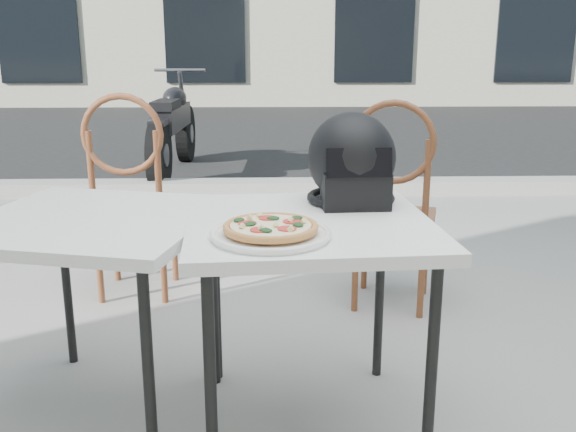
{
  "coord_description": "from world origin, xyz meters",
  "views": [
    {
      "loc": [
        -0.43,
        -2.37,
        1.24
      ],
      "look_at": [
        -0.38,
        -0.6,
        0.76
      ],
      "focal_mm": 40.0,
      "sensor_mm": 36.0,
      "label": 1
    }
  ],
  "objects_px": {
    "helmet": "(352,163)",
    "cafe_chair_main": "(393,195)",
    "pizza": "(271,227)",
    "cafe_chair_side": "(131,186)",
    "motorcycle": "(173,129)",
    "plate": "(271,234)",
    "cafe_table_main": "(309,240)",
    "cafe_table_side": "(94,235)"
  },
  "relations": [
    {
      "from": "helmet",
      "to": "cafe_chair_main",
      "type": "height_order",
      "value": "helmet"
    },
    {
      "from": "pizza",
      "to": "cafe_chair_side",
      "type": "bearing_deg",
      "value": 116.65
    },
    {
      "from": "cafe_chair_main",
      "to": "motorcycle",
      "type": "height_order",
      "value": "cafe_chair_main"
    },
    {
      "from": "pizza",
      "to": "cafe_chair_side",
      "type": "distance_m",
      "value": 1.53
    },
    {
      "from": "cafe_chair_side",
      "to": "plate",
      "type": "bearing_deg",
      "value": 118.23
    },
    {
      "from": "helmet",
      "to": "cafe_chair_side",
      "type": "height_order",
      "value": "cafe_chair_side"
    },
    {
      "from": "cafe_table_main",
      "to": "cafe_chair_side",
      "type": "distance_m",
      "value": 1.42
    },
    {
      "from": "plate",
      "to": "helmet",
      "type": "height_order",
      "value": "helmet"
    },
    {
      "from": "cafe_table_main",
      "to": "cafe_table_side",
      "type": "distance_m",
      "value": 0.7
    },
    {
      "from": "plate",
      "to": "pizza",
      "type": "distance_m",
      "value": 0.02
    },
    {
      "from": "cafe_chair_side",
      "to": "cafe_table_side",
      "type": "bearing_deg",
      "value": 97.25
    },
    {
      "from": "cafe_table_side",
      "to": "helmet",
      "type": "bearing_deg",
      "value": 8.14
    },
    {
      "from": "cafe_table_side",
      "to": "cafe_chair_side",
      "type": "bearing_deg",
      "value": 95.66
    },
    {
      "from": "cafe_chair_main",
      "to": "cafe_chair_side",
      "type": "height_order",
      "value": "cafe_chair_side"
    },
    {
      "from": "pizza",
      "to": "motorcycle",
      "type": "bearing_deg",
      "value": 101.57
    },
    {
      "from": "helmet",
      "to": "cafe_chair_main",
      "type": "distance_m",
      "value": 0.87
    },
    {
      "from": "cafe_table_side",
      "to": "motorcycle",
      "type": "bearing_deg",
      "value": 94.87
    },
    {
      "from": "pizza",
      "to": "cafe_chair_side",
      "type": "relative_size",
      "value": 0.31
    },
    {
      "from": "plate",
      "to": "motorcycle",
      "type": "relative_size",
      "value": 0.2
    },
    {
      "from": "cafe_chair_main",
      "to": "motorcycle",
      "type": "xyz_separation_m",
      "value": [
        -1.52,
        3.43,
        -0.12
      ]
    },
    {
      "from": "cafe_table_main",
      "to": "helmet",
      "type": "bearing_deg",
      "value": 54.79
    },
    {
      "from": "cafe_table_main",
      "to": "plate",
      "type": "xyz_separation_m",
      "value": [
        -0.12,
        -0.19,
        0.07
      ]
    },
    {
      "from": "plate",
      "to": "cafe_table_side",
      "type": "bearing_deg",
      "value": 153.24
    },
    {
      "from": "plate",
      "to": "pizza",
      "type": "relative_size",
      "value": 1.28
    },
    {
      "from": "plate",
      "to": "cafe_chair_main",
      "type": "height_order",
      "value": "cafe_chair_main"
    },
    {
      "from": "cafe_chair_main",
      "to": "pizza",
      "type": "bearing_deg",
      "value": 80.46
    },
    {
      "from": "cafe_table_main",
      "to": "cafe_chair_side",
      "type": "relative_size",
      "value": 0.78
    },
    {
      "from": "motorcycle",
      "to": "helmet",
      "type": "bearing_deg",
      "value": -71.45
    },
    {
      "from": "plate",
      "to": "helmet",
      "type": "relative_size",
      "value": 1.25
    },
    {
      "from": "cafe_table_main",
      "to": "motorcycle",
      "type": "relative_size",
      "value": 0.4
    },
    {
      "from": "pizza",
      "to": "motorcycle",
      "type": "distance_m",
      "value": 4.7
    },
    {
      "from": "cafe_table_main",
      "to": "pizza",
      "type": "height_order",
      "value": "pizza"
    },
    {
      "from": "plate",
      "to": "cafe_table_side",
      "type": "height_order",
      "value": "plate"
    },
    {
      "from": "plate",
      "to": "cafe_chair_side",
      "type": "bearing_deg",
      "value": 116.64
    },
    {
      "from": "pizza",
      "to": "motorcycle",
      "type": "height_order",
      "value": "motorcycle"
    },
    {
      "from": "cafe_chair_side",
      "to": "cafe_table_main",
      "type": "bearing_deg",
      "value": 126.03
    },
    {
      "from": "cafe_chair_main",
      "to": "motorcycle",
      "type": "bearing_deg",
      "value": -49.61
    },
    {
      "from": "pizza",
      "to": "cafe_chair_side",
      "type": "height_order",
      "value": "cafe_chair_side"
    },
    {
      "from": "cafe_table_main",
      "to": "cafe_chair_main",
      "type": "height_order",
      "value": "cafe_chair_main"
    },
    {
      "from": "plate",
      "to": "cafe_chair_side",
      "type": "relative_size",
      "value": 0.4
    },
    {
      "from": "cafe_table_side",
      "to": "cafe_chair_side",
      "type": "distance_m",
      "value": 1.07
    },
    {
      "from": "cafe_table_main",
      "to": "cafe_chair_side",
      "type": "height_order",
      "value": "cafe_chair_side"
    }
  ]
}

